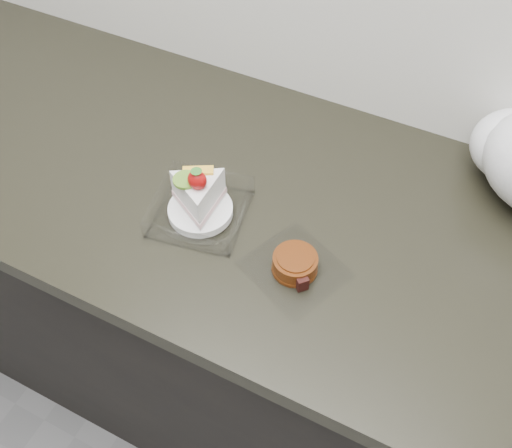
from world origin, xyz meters
TOP-DOWN VIEW (x-y plane):
  - counter at (0.00, 1.69)m, footprint 2.04×0.64m
  - cake_tray at (-0.10, 1.61)m, footprint 0.18×0.18m
  - mooncake_wrap at (0.10, 1.57)m, footprint 0.19×0.19m

SIDE VIEW (x-z plane):
  - counter at x=0.00m, z-range 0.00..0.90m
  - mooncake_wrap at x=0.10m, z-range 0.90..0.93m
  - cake_tray at x=-0.10m, z-range 0.87..0.99m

